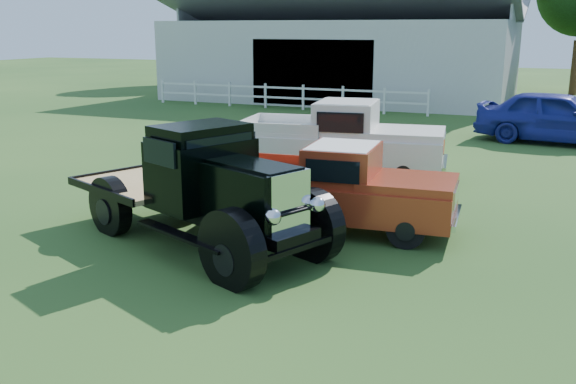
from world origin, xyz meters
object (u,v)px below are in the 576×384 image
at_px(red_pickup, 338,187).
at_px(white_pickup, 342,141).
at_px(vintage_flatbed, 199,185).
at_px(misc_car_blue, 557,117).

height_order(red_pickup, white_pickup, white_pickup).
height_order(vintage_flatbed, red_pickup, vintage_flatbed).
xyz_separation_m(red_pickup, misc_car_blue, (3.77, 12.09, 0.06)).
bearing_deg(misc_car_blue, red_pickup, 170.04).
relative_size(vintage_flatbed, misc_car_blue, 1.05).
bearing_deg(red_pickup, white_pickup, 102.76).
height_order(red_pickup, misc_car_blue, misc_car_blue).
distance_m(red_pickup, misc_car_blue, 12.67).
bearing_deg(white_pickup, vintage_flatbed, -104.66).
xyz_separation_m(vintage_flatbed, white_pickup, (0.70, 6.05, -0.11)).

